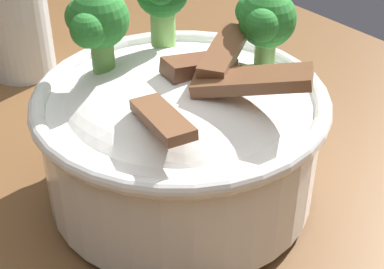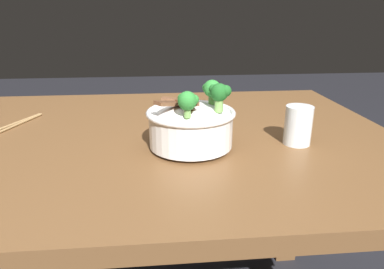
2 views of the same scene
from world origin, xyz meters
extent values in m
cube|color=brown|center=(0.00, 0.00, 0.73)|extent=(1.36, 0.93, 0.04)
cube|color=brown|center=(0.59, 0.38, 0.36)|extent=(0.09, 0.09, 0.71)
cylinder|color=white|center=(0.13, -0.11, 0.76)|extent=(0.08, 0.08, 0.01)
cylinder|color=white|center=(0.13, -0.11, 0.80)|extent=(0.19, 0.19, 0.08)
torus|color=white|center=(0.13, -0.11, 0.84)|extent=(0.21, 0.21, 0.01)
ellipsoid|color=white|center=(0.13, -0.11, 0.83)|extent=(0.17, 0.17, 0.06)
cube|color=brown|center=(0.08, -0.13, 0.87)|extent=(0.07, 0.07, 0.02)
cube|color=brown|center=(0.12, -0.13, 0.86)|extent=(0.03, 0.05, 0.02)
cube|color=brown|center=(0.11, -0.14, 0.87)|extent=(0.05, 0.07, 0.01)
cube|color=brown|center=(0.09, -0.07, 0.86)|extent=(0.06, 0.03, 0.01)
cylinder|color=#7AB256|center=(0.11, -0.18, 0.86)|extent=(0.01, 0.01, 0.02)
sphere|color=#2D8433|center=(0.11, -0.18, 0.89)|extent=(0.04, 0.04, 0.04)
sphere|color=#2D8433|center=(0.13, -0.18, 0.89)|extent=(0.02, 0.02, 0.02)
sphere|color=#2D8433|center=(0.10, -0.17, 0.89)|extent=(0.02, 0.02, 0.02)
cylinder|color=#6BA84C|center=(0.18, -0.09, 0.86)|extent=(0.02, 0.02, 0.03)
sphere|color=#2D8433|center=(0.18, -0.09, 0.89)|extent=(0.04, 0.04, 0.04)
sphere|color=#2D8433|center=(0.19, -0.08, 0.89)|extent=(0.03, 0.03, 0.03)
sphere|color=#2D8433|center=(0.17, -0.07, 0.89)|extent=(0.02, 0.02, 0.02)
cylinder|color=#7AB256|center=(0.18, -0.14, 0.86)|extent=(0.02, 0.02, 0.03)
sphere|color=#1E6023|center=(0.18, -0.14, 0.89)|extent=(0.04, 0.04, 0.04)
sphere|color=#1E6023|center=(0.20, -0.15, 0.90)|extent=(0.03, 0.03, 0.03)
sphere|color=#1E6023|center=(0.17, -0.14, 0.90)|extent=(0.02, 0.02, 0.02)
cylinder|color=white|center=(0.39, -0.11, 0.76)|extent=(0.06, 0.06, 0.00)
cylinder|color=white|center=(0.39, -0.11, 0.80)|extent=(0.07, 0.07, 0.09)
cylinder|color=olive|center=(0.39, -0.11, 0.79)|extent=(0.06, 0.06, 0.07)
cylinder|color=#9E7A4C|center=(-0.35, 0.10, 0.76)|extent=(0.07, 0.19, 0.01)
cylinder|color=#9E7A4C|center=(-0.36, 0.10, 0.76)|extent=(0.09, 0.19, 0.01)
camera|label=1|loc=(-0.15, 0.10, 1.05)|focal=55.64mm
camera|label=2|loc=(0.06, -0.86, 1.06)|focal=31.78mm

